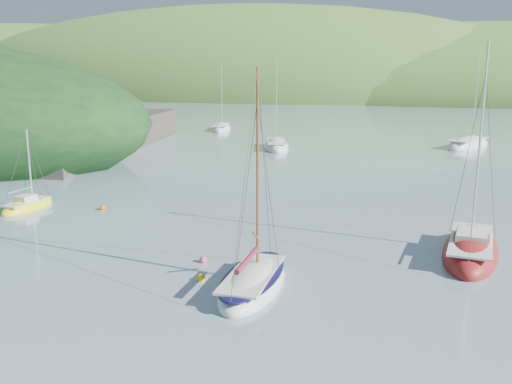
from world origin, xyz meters
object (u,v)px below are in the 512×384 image
(distant_sloop_b, at_px, (468,146))
(distant_sloop_c, at_px, (221,129))
(daysailer_white, at_px, (253,283))
(sloop_red, at_px, (470,252))
(sailboat_yellow, at_px, (27,207))
(distant_sloop_a, at_px, (276,147))

(distant_sloop_b, height_order, distant_sloop_c, distant_sloop_b)
(daysailer_white, bearing_deg, sloop_red, 36.27)
(sailboat_yellow, bearing_deg, distant_sloop_c, 99.23)
(daysailer_white, bearing_deg, distant_sloop_a, 101.96)
(daysailer_white, bearing_deg, distant_sloop_c, 110.05)
(daysailer_white, xyz_separation_m, distant_sloop_c, (-24.71, 56.73, -0.05))
(sailboat_yellow, height_order, distant_sloop_c, distant_sloop_c)
(distant_sloop_a, bearing_deg, distant_sloop_c, 111.83)
(sailboat_yellow, distance_m, distant_sloop_b, 50.87)
(sloop_red, distance_m, distant_sloop_b, 41.97)
(daysailer_white, relative_size, distant_sloop_b, 0.84)
(sloop_red, relative_size, sailboat_yellow, 2.00)
(distant_sloop_a, xyz_separation_m, distant_sloop_b, (21.55, 8.37, 0.01))
(daysailer_white, distance_m, sailboat_yellow, 21.19)
(distant_sloop_b, bearing_deg, distant_sloop_c, -166.63)
(sailboat_yellow, distance_m, distant_sloop_c, 48.65)
(sailboat_yellow, bearing_deg, daysailer_white, -20.22)
(distant_sloop_c, bearing_deg, sloop_red, -70.28)
(sloop_red, height_order, distant_sloop_c, sloop_red)
(sailboat_yellow, relative_size, distant_sloop_b, 0.48)
(sloop_red, distance_m, sailboat_yellow, 28.84)
(distant_sloop_a, distance_m, distant_sloop_c, 20.29)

